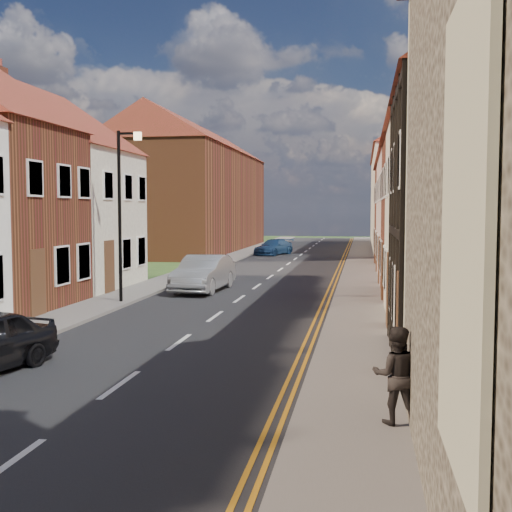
{
  "coord_description": "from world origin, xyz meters",
  "views": [
    {
      "loc": [
        4.59,
        -1.49,
        3.37
      ],
      "look_at": [
        0.56,
        22.48,
        1.61
      ],
      "focal_mm": 45.0,
      "sensor_mm": 36.0,
      "label": 1
    }
  ],
  "objects": [
    {
      "name": "car_mid",
      "position": [
        -1.89,
        24.07,
        0.75
      ],
      "size": [
        1.84,
        4.63,
        1.5
      ],
      "primitive_type": "imported",
      "rotation": [
        0.0,
        0.0,
        -0.06
      ],
      "color": "gray",
      "rests_on": "ground"
    },
    {
      "name": "pedestrian_right",
      "position": [
        5.1,
        8.28,
        0.87
      ],
      "size": [
        0.74,
        0.58,
        1.49
      ],
      "primitive_type": "imported",
      "rotation": [
        0.0,
        0.0,
        3.16
      ],
      "color": "black",
      "rests_on": "pavement_right"
    },
    {
      "name": "cottage_r_pink",
      "position": [
        9.3,
        28.9,
        4.47
      ],
      "size": [
        8.3,
        6.0,
        9.0
      ],
      "color": "beige",
      "rests_on": "ground"
    },
    {
      "name": "cottage_r_cream_far",
      "position": [
        9.3,
        39.7,
        4.47
      ],
      "size": [
        8.3,
        6.0,
        9.0
      ],
      "color": "brown",
      "rests_on": "ground"
    },
    {
      "name": "cottage_l_pink",
      "position": [
        -9.3,
        23.85,
        4.37
      ],
      "size": [
        8.3,
        6.3,
        8.8
      ],
      "color": "#EDE8C7",
      "rests_on": "ground"
    },
    {
      "name": "pavement_right",
      "position": [
        4.4,
        30.0,
        0.06
      ],
      "size": [
        1.8,
        90.0,
        0.12
      ],
      "primitive_type": "cube",
      "color": "slate",
      "rests_on": "ground"
    },
    {
      "name": "cottage_r_cream_mid",
      "position": [
        9.3,
        23.5,
        4.48
      ],
      "size": [
        8.3,
        5.2,
        9.0
      ],
      "color": "brown",
      "rests_on": "ground"
    },
    {
      "name": "road",
      "position": [
        0.0,
        30.0,
        0.01
      ],
      "size": [
        7.0,
        90.0,
        0.02
      ],
      "primitive_type": "cube",
      "color": "black",
      "rests_on": "ground"
    },
    {
      "name": "pavement_left",
      "position": [
        -4.4,
        30.0,
        0.06
      ],
      "size": [
        1.8,
        90.0,
        0.12
      ],
      "primitive_type": "cube",
      "color": "slate",
      "rests_on": "ground"
    },
    {
      "name": "block_right_far",
      "position": [
        9.3,
        55.0,
        5.29
      ],
      "size": [
        8.3,
        24.2,
        10.5
      ],
      "color": "#EDE8C7",
      "rests_on": "ground"
    },
    {
      "name": "cottage_r_white_far",
      "position": [
        9.3,
        34.3,
        4.48
      ],
      "size": [
        8.3,
        5.2,
        9.0
      ],
      "color": "beige",
      "rests_on": "ground"
    },
    {
      "name": "block_left_far",
      "position": [
        -9.3,
        50.0,
        5.29
      ],
      "size": [
        8.3,
        24.2,
        10.5
      ],
      "color": "brown",
      "rests_on": "ground"
    },
    {
      "name": "car_far",
      "position": [
        -2.0,
        45.64,
        0.59
      ],
      "size": [
        2.91,
        4.35,
        1.17
      ],
      "primitive_type": "imported",
      "rotation": [
        0.0,
        0.0,
        -0.35
      ],
      "color": "navy",
      "rests_on": "ground"
    },
    {
      "name": "lamppost",
      "position": [
        -3.81,
        20.0,
        3.54
      ],
      "size": [
        0.88,
        0.15,
        6.0
      ],
      "color": "black",
      "rests_on": "pavement_left"
    }
  ]
}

